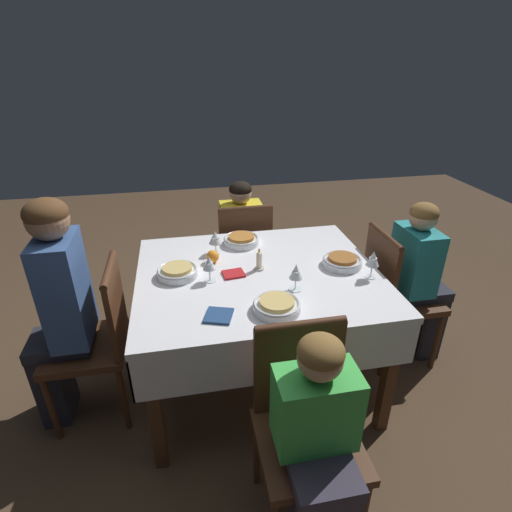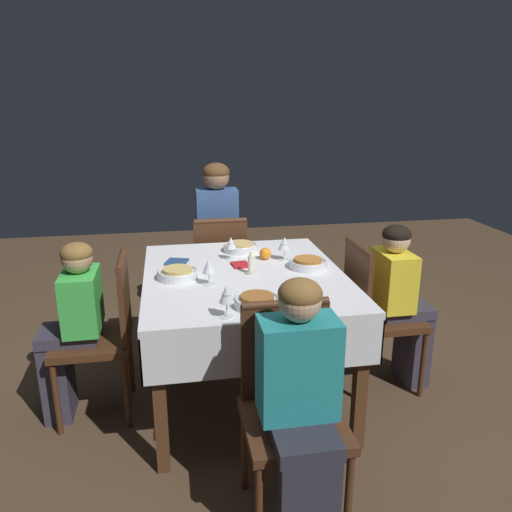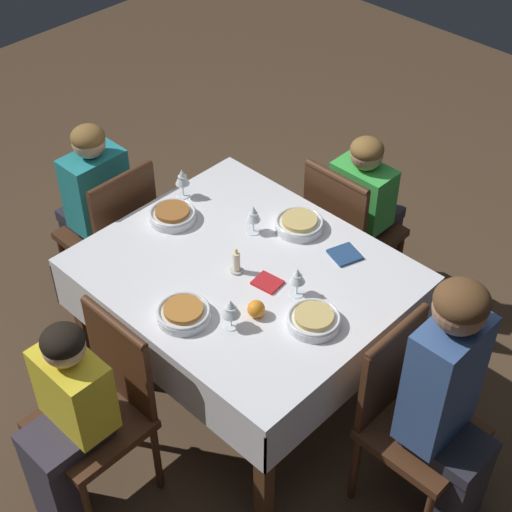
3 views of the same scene
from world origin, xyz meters
The scene contains 22 objects.
ground_plane centered at (0.00, 0.00, 0.00)m, with size 8.00×8.00×0.00m, color #4C3826.
dining_table centered at (0.00, 0.00, 0.67)m, with size 1.30×1.10×0.76m.
chair_west centered at (-0.87, -0.05, 0.50)m, with size 0.41×0.41×0.90m.
chair_south centered at (0.04, -0.77, 0.50)m, with size 0.41×0.41×0.90m.
chair_north centered at (0.04, 0.77, 0.50)m, with size 0.41×0.41×0.90m.
chair_east centered at (0.87, 0.06, 0.50)m, with size 0.41×0.41×0.90m.
person_adult_denim centered at (-1.02, -0.05, 0.71)m, with size 0.34×0.30×1.26m.
person_child_green centered at (0.04, -0.94, 0.55)m, with size 0.30×0.33×0.99m.
person_child_yellow centered at (0.04, 0.94, 0.56)m, with size 0.30×0.33×1.01m.
person_child_teal centered at (1.03, 0.06, 0.59)m, with size 0.33×0.30×1.07m.
bowl_west centered at (-0.43, 0.04, 0.79)m, with size 0.22×0.22×0.06m.
wine_glass_west centered at (-0.27, -0.04, 0.86)m, with size 0.07×0.07×0.14m.
bowl_south centered at (0.01, -0.37, 0.79)m, with size 0.22×0.22×0.06m.
wine_glass_south centered at (0.15, -0.21, 0.86)m, with size 0.07×0.07×0.14m.
bowl_north centered at (-0.03, 0.38, 0.79)m, with size 0.22×0.22×0.06m.
wine_glass_north centered at (-0.20, 0.28, 0.86)m, with size 0.08×0.08×0.14m.
bowl_east centered at (0.47, -0.01, 0.79)m, with size 0.22×0.22×0.06m.
wine_glass_east centered at (0.57, -0.17, 0.87)m, with size 0.07×0.07×0.15m.
candle_centerpiece centered at (0.01, 0.04, 0.80)m, with size 0.06×0.06×0.13m.
orange_fruit centered at (-0.23, 0.17, 0.80)m, with size 0.07×0.07×0.07m, color orange.
napkin_red_folded centered at (-0.26, -0.36, 0.77)m, with size 0.15×0.15×0.01m.
napkin_spare_side centered at (-0.14, 0.00, 0.77)m, with size 0.12×0.11×0.01m.
Camera 1 is at (-0.37, -1.85, 1.82)m, focal length 28.00 mm.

